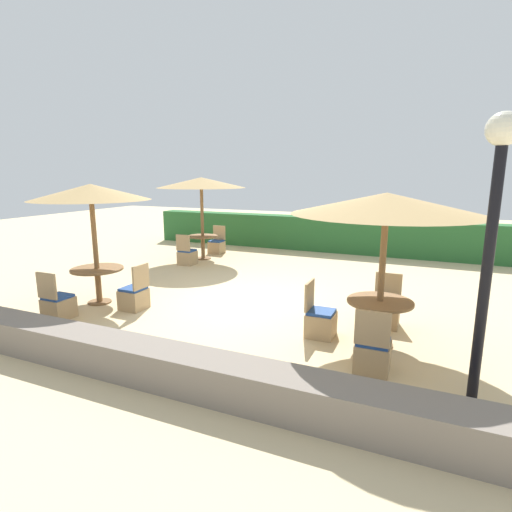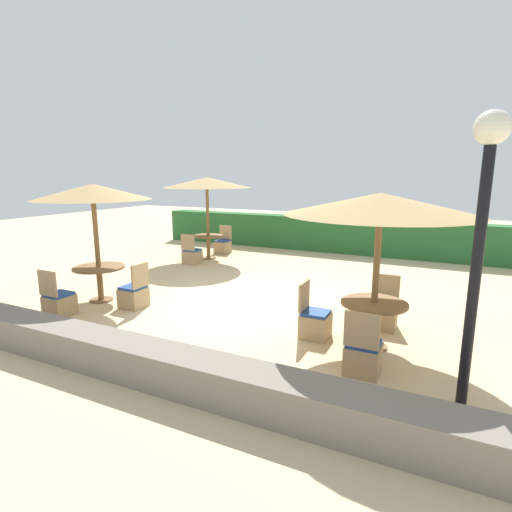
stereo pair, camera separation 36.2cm
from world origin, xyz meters
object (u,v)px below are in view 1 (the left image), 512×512
at_px(patio_chair_front_left_east, 134,297).
at_px(patio_chair_back_left_south, 187,256).
at_px(parasol_front_right, 386,204).
at_px(patio_chair_front_right_north, 386,312).
at_px(round_table_back_left, 203,241).
at_px(parasol_back_left, 201,183).
at_px(lamp_post, 495,205).
at_px(round_table_front_right, 379,311).
at_px(round_table_front_left, 98,276).
at_px(patio_chair_front_right_south, 373,353).
at_px(patio_chair_front_left_south, 58,305).
at_px(patio_chair_back_left_north, 217,246).
at_px(patio_chair_front_right_west, 320,321).
at_px(parasol_front_left, 91,193).

bearing_deg(patio_chair_front_left_east, patio_chair_back_left_south, 18.09).
height_order(parasol_front_right, patio_chair_front_right_north, parasol_front_right).
bearing_deg(patio_chair_back_left_south, round_table_back_left, 89.10).
bearing_deg(patio_chair_front_right_north, parasol_back_left, -31.66).
xyz_separation_m(lamp_post, round_table_front_right, (-1.24, 1.22, -1.78)).
height_order(patio_chair_back_left_south, round_table_front_left, patio_chair_back_left_south).
bearing_deg(patio_chair_front_right_north, patio_chair_front_right_south, 90.32).
xyz_separation_m(parasol_back_left, round_table_front_right, (5.96, -4.60, -1.83)).
distance_m(round_table_front_right, patio_chair_front_left_east, 4.72).
bearing_deg(patio_chair_front_left_east, patio_chair_front_left_south, 136.83).
bearing_deg(patio_chair_back_left_south, patio_chair_front_right_north, -24.89).
distance_m(lamp_post, round_table_front_right, 2.48).
height_order(patio_chair_front_right_north, patio_chair_front_left_south, same).
xyz_separation_m(parasol_front_right, patio_chair_front_left_south, (-5.66, -1.17, -1.98)).
distance_m(patio_chair_back_left_north, patio_chair_back_left_south, 1.89).
xyz_separation_m(lamp_post, patio_chair_front_right_west, (-2.18, 1.21, -2.09)).
height_order(patio_chair_back_left_north, patio_chair_front_right_west, same).
bearing_deg(parasol_front_right, parasol_back_left, 142.30).
bearing_deg(patio_chair_back_left_south, patio_chair_front_left_east, -71.91).
height_order(parasol_front_right, patio_chair_front_left_south, parasol_front_right).
bearing_deg(parasol_front_left, round_table_front_left, 0.00).
distance_m(patio_chair_front_right_south, parasol_front_left, 6.11).
height_order(round_table_front_right, round_table_front_left, round_table_front_left).
distance_m(parasol_back_left, patio_chair_back_left_south, 2.32).
distance_m(patio_chair_back_left_south, patio_chair_front_left_east, 4.06).
distance_m(patio_chair_front_right_south, round_table_front_left, 5.77).
xyz_separation_m(round_table_back_left, patio_chair_front_right_north, (5.98, -3.69, -0.31)).
bearing_deg(patio_chair_front_right_north, patio_chair_front_left_east, 12.78).
height_order(lamp_post, patio_chair_front_left_east, lamp_post).
xyz_separation_m(parasol_front_right, patio_chair_front_right_north, (0.02, 0.92, -1.98)).
relative_size(patio_chair_back_left_north, patio_chair_front_right_north, 1.00).
xyz_separation_m(patio_chair_back_left_north, round_table_front_left, (0.33, -5.72, 0.33)).
relative_size(parasol_front_right, patio_chair_front_right_south, 3.06).
height_order(parasol_front_right, round_table_front_right, parasol_front_right).
bearing_deg(round_table_front_left, round_table_back_left, 93.44).
relative_size(parasol_back_left, patio_chair_front_right_north, 2.96).
xyz_separation_m(parasol_back_left, patio_chair_front_right_west, (5.01, -4.61, -2.14)).
relative_size(parasol_back_left, patio_chair_front_left_east, 2.96).
bearing_deg(parasol_front_left, patio_chair_front_right_west, 1.52).
distance_m(round_table_front_right, patio_chair_front_right_north, 0.97).
bearing_deg(round_table_back_left, patio_chair_front_right_north, -31.66).
bearing_deg(patio_chair_back_left_south, patio_chair_front_right_south, -37.55).
distance_m(parasol_back_left, round_table_front_left, 5.08).
distance_m(patio_chair_back_left_north, patio_chair_front_right_north, 7.63).
distance_m(parasol_back_left, patio_chair_front_left_south, 6.16).
bearing_deg(patio_chair_front_left_south, lamp_post, -0.40).
xyz_separation_m(parasol_back_left, round_table_back_left, (0.00, 0.00, -1.83)).
distance_m(lamp_post, round_table_front_left, 7.21).
bearing_deg(patio_chair_front_right_north, round_table_front_right, 88.61).
bearing_deg(patio_chair_front_left_east, patio_chair_front_right_north, -77.22).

